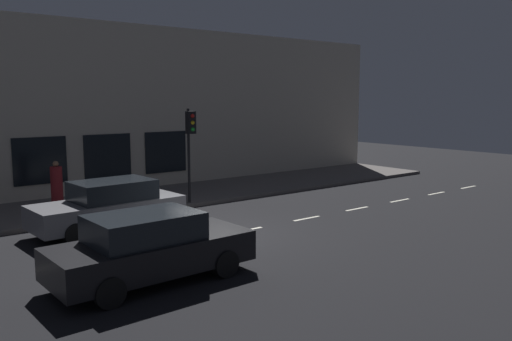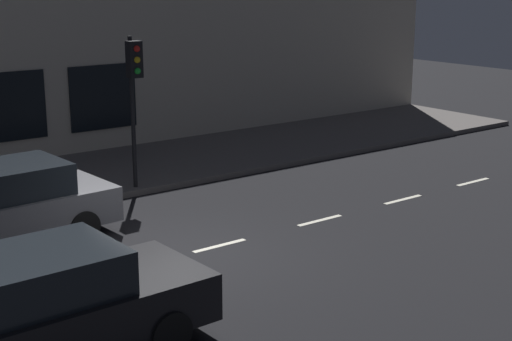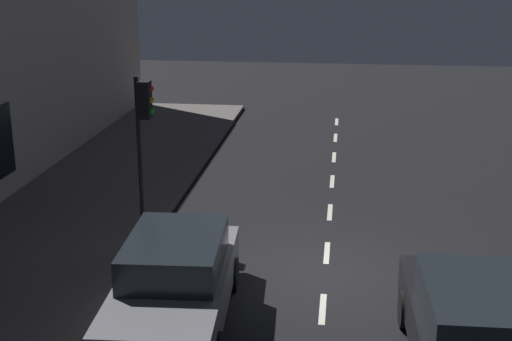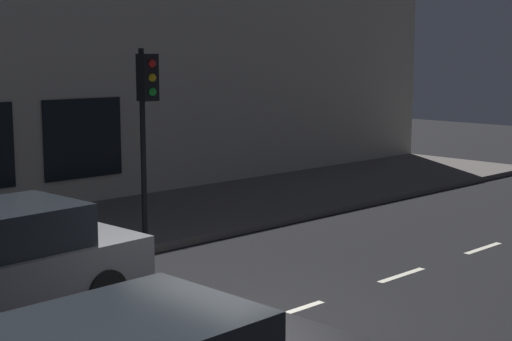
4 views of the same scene
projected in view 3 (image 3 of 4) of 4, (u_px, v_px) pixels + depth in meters
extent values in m
plane|color=black|center=(325.00, 272.00, 14.54)|extent=(60.00, 60.00, 0.00)
cube|color=#5B5654|center=(37.00, 253.00, 15.27)|extent=(4.50, 32.00, 0.15)
cube|color=beige|center=(337.00, 122.00, 27.83)|extent=(0.12, 1.20, 0.01)
cube|color=beige|center=(335.00, 138.00, 25.37)|extent=(0.12, 1.20, 0.01)
cube|color=beige|center=(334.00, 157.00, 22.90)|extent=(0.12, 1.20, 0.01)
cube|color=beige|center=(332.00, 181.00, 20.43)|extent=(0.12, 1.20, 0.01)
cube|color=beige|center=(330.00, 212.00, 17.96)|extent=(0.12, 1.20, 0.01)
cube|color=beige|center=(327.00, 253.00, 15.49)|extent=(0.12, 1.20, 0.01)
cube|color=beige|center=(323.00, 309.00, 13.02)|extent=(0.12, 1.20, 0.01)
cylinder|color=black|center=(139.00, 155.00, 15.92)|extent=(0.10, 0.10, 3.59)
cube|color=black|center=(145.00, 100.00, 15.53)|extent=(0.26, 0.32, 0.84)
sphere|color=red|center=(150.00, 89.00, 15.44)|extent=(0.15, 0.15, 0.15)
sphere|color=gold|center=(151.00, 100.00, 15.51)|extent=(0.15, 0.15, 0.15)
sphere|color=green|center=(151.00, 111.00, 15.58)|extent=(0.15, 0.15, 0.15)
cube|color=black|center=(473.00, 338.00, 10.81)|extent=(1.96, 4.60, 0.70)
cube|color=black|center=(479.00, 306.00, 10.45)|extent=(1.68, 2.41, 0.60)
cylinder|color=black|center=(406.00, 310.00, 12.32)|extent=(0.24, 0.65, 0.64)
cylinder|color=black|center=(506.00, 315.00, 12.16)|extent=(0.24, 0.65, 0.64)
cube|color=slate|center=(175.00, 291.00, 12.33)|extent=(2.11, 4.68, 0.70)
cube|color=black|center=(175.00, 253.00, 12.32)|extent=(1.76, 2.47, 0.60)
cylinder|color=black|center=(232.00, 274.00, 13.72)|extent=(0.26, 0.65, 0.64)
cylinder|color=black|center=(145.00, 271.00, 13.83)|extent=(0.26, 0.65, 0.64)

